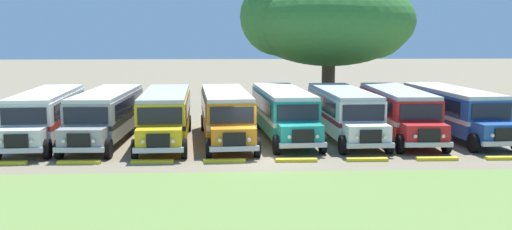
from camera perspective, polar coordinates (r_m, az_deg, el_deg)
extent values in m
plane|color=#84755B|center=(28.76, 0.38, -4.29)|extent=(220.00, 220.00, 0.00)
cube|color=olive|center=(21.46, 1.44, -8.57)|extent=(80.00, 9.66, 0.01)
cube|color=silver|center=(35.50, -19.65, 0.13)|extent=(3.02, 9.33, 2.10)
cube|color=red|center=(35.52, -19.64, -0.14)|extent=(3.05, 9.35, 0.24)
cube|color=black|center=(35.45, -17.58, 1.03)|extent=(0.50, 7.99, 0.80)
cube|color=black|center=(36.05, -21.54, 0.95)|extent=(0.50, 7.99, 0.80)
cube|color=silver|center=(35.37, -19.74, 1.99)|extent=(2.94, 9.22, 0.22)
cube|color=silver|center=(30.51, -21.94, -2.20)|extent=(2.28, 1.52, 1.05)
cube|color=black|center=(29.81, -22.33, -2.40)|extent=(1.10, 0.16, 0.70)
cube|color=#B7B7BC|center=(29.85, -22.31, -3.23)|extent=(2.41, 0.34, 0.24)
cube|color=black|center=(31.00, -21.70, -0.12)|extent=(2.20, 0.19, 0.84)
cube|color=red|center=(39.98, -18.09, 0.89)|extent=(0.90, 0.11, 1.30)
sphere|color=#EAE5C6|center=(29.57, -21.06, -2.42)|extent=(0.20, 0.20, 0.20)
sphere|color=#EAE5C6|center=(29.97, -23.64, -2.42)|extent=(0.20, 0.20, 0.20)
cylinder|color=black|center=(30.39, -19.66, -3.13)|extent=(0.34, 1.01, 1.00)
cylinder|color=black|center=(38.29, -16.78, -0.79)|extent=(0.34, 1.01, 1.00)
cylinder|color=black|center=(38.81, -20.26, -0.83)|extent=(0.34, 1.01, 1.00)
cube|color=#9E9993|center=(34.71, -14.26, 0.18)|extent=(2.74, 9.26, 2.10)
cube|color=#282828|center=(34.73, -14.25, -0.09)|extent=(2.77, 9.28, 0.24)
cube|color=black|center=(34.67, -12.13, 1.08)|extent=(0.25, 8.00, 0.80)
cube|color=black|center=(35.24, -16.19, 1.05)|extent=(0.25, 8.00, 0.80)
cube|color=beige|center=(34.57, -14.32, 2.09)|extent=(2.65, 9.16, 0.22)
cube|color=#9E9993|center=(29.71, -16.51, -2.21)|extent=(2.24, 1.46, 1.05)
cube|color=black|center=(29.00, -16.90, -2.42)|extent=(1.10, 0.13, 0.70)
cube|color=#B7B7BC|center=(29.04, -16.89, -3.27)|extent=(2.40, 0.26, 0.24)
cube|color=black|center=(30.19, -16.26, -0.07)|extent=(2.20, 0.12, 0.84)
cube|color=#282828|center=(39.19, -12.74, 0.95)|extent=(0.90, 0.08, 1.30)
sphere|color=#EAE5C6|center=(28.77, -15.58, -2.45)|extent=(0.20, 0.20, 0.20)
sphere|color=#EAE5C6|center=(29.15, -18.25, -2.43)|extent=(0.20, 0.20, 0.20)
cylinder|color=black|center=(29.60, -14.18, -3.20)|extent=(0.31, 1.01, 1.00)
cylinder|color=black|center=(30.24, -18.62, -3.14)|extent=(0.31, 1.01, 1.00)
cylinder|color=black|center=(37.52, -11.39, -0.78)|extent=(0.31, 1.01, 1.00)
cylinder|color=black|center=(38.02, -14.95, -0.78)|extent=(0.31, 1.01, 1.00)
cube|color=yellow|center=(33.94, -8.76, 0.16)|extent=(2.88, 9.30, 2.10)
cube|color=black|center=(33.96, -8.75, -0.12)|extent=(2.91, 9.32, 0.24)
cube|color=black|center=(34.11, -6.61, 1.09)|extent=(0.37, 7.99, 0.80)
cube|color=black|center=(34.28, -10.86, 1.03)|extent=(0.37, 7.99, 0.80)
cube|color=#B2B2B7|center=(33.80, -8.80, 2.11)|extent=(2.80, 9.19, 0.22)
cube|color=yellow|center=(28.80, -9.41, -2.30)|extent=(2.26, 1.49, 1.05)
cube|color=black|center=(28.07, -9.52, -2.52)|extent=(1.10, 0.15, 0.70)
cube|color=#B7B7BC|center=(28.11, -9.51, -3.40)|extent=(2.41, 0.30, 0.24)
cube|color=black|center=(29.30, -9.36, -0.10)|extent=(2.20, 0.15, 0.84)
cube|color=black|center=(38.53, -8.32, 0.94)|extent=(0.90, 0.10, 1.30)
sphere|color=#EAE5C6|center=(27.97, -8.10, -2.53)|extent=(0.20, 0.20, 0.20)
sphere|color=#EAE5C6|center=(28.09, -10.96, -2.55)|extent=(0.20, 0.20, 0.20)
cylinder|color=black|center=(28.93, -7.00, -3.27)|extent=(0.32, 1.01, 1.00)
cylinder|color=black|center=(29.11, -11.73, -3.30)|extent=(0.32, 1.01, 1.00)
cylinder|color=black|center=(37.00, -6.57, -0.79)|extent=(0.32, 1.01, 1.00)
cylinder|color=black|center=(37.15, -10.27, -0.83)|extent=(0.32, 1.01, 1.00)
cube|color=orange|center=(33.91, -2.98, 0.24)|extent=(3.18, 9.36, 2.10)
cube|color=white|center=(33.93, -2.98, -0.04)|extent=(3.21, 9.38, 0.24)
cube|color=black|center=(34.25, -0.90, 1.17)|extent=(0.63, 7.98, 0.80)
cube|color=black|center=(34.08, -5.15, 1.11)|extent=(0.63, 7.98, 0.80)
cube|color=beige|center=(33.77, -2.99, 2.19)|extent=(3.09, 9.25, 0.22)
cube|color=orange|center=(28.77, -2.25, -2.21)|extent=(2.30, 1.56, 1.05)
cube|color=black|center=(28.04, -2.12, -2.43)|extent=(1.10, 0.18, 0.70)
cube|color=#B7B7BC|center=(28.08, -2.11, -3.31)|extent=(2.41, 0.38, 0.24)
cube|color=black|center=(29.27, -2.36, -0.01)|extent=(2.20, 0.22, 0.84)
cube|color=white|center=(38.50, -3.45, 1.01)|extent=(0.90, 0.13, 1.30)
sphere|color=#EAE5C6|center=(28.06, -0.69, -2.42)|extent=(0.20, 0.20, 0.20)
sphere|color=#EAE5C6|center=(27.94, -3.55, -2.47)|extent=(0.20, 0.20, 0.20)
cylinder|color=black|center=(29.08, 0.10, -3.15)|extent=(0.35, 1.02, 1.00)
cylinder|color=black|center=(28.90, -4.63, -3.25)|extent=(0.35, 1.02, 1.00)
cylinder|color=black|center=(37.12, -1.44, -0.71)|extent=(0.35, 1.02, 1.00)
cylinder|color=black|center=(36.97, -5.14, -0.78)|extent=(0.35, 1.02, 1.00)
cube|color=teal|center=(34.77, 2.59, 0.44)|extent=(3.22, 9.37, 2.10)
cube|color=white|center=(34.79, 2.59, 0.16)|extent=(3.25, 9.39, 0.24)
cube|color=black|center=(35.23, 4.55, 1.34)|extent=(0.68, 7.98, 0.80)
cube|color=black|center=(34.81, 0.45, 1.28)|extent=(0.68, 7.98, 0.80)
cube|color=silver|center=(34.63, 2.61, 2.34)|extent=(3.14, 9.26, 0.22)
cube|color=teal|center=(29.70, 4.32, -1.91)|extent=(2.30, 1.57, 1.05)
cube|color=black|center=(28.98, 4.61, -2.11)|extent=(1.10, 0.19, 0.70)
cube|color=#B7B7BC|center=(29.02, 4.62, -2.96)|extent=(2.41, 0.39, 0.24)
cube|color=black|center=(30.19, 4.09, 0.23)|extent=(2.20, 0.23, 0.84)
cube|color=white|center=(39.30, 1.45, 1.16)|extent=(0.90, 0.13, 1.30)
sphere|color=#EAE5C6|center=(29.08, 5.99, -2.09)|extent=(0.20, 0.20, 0.20)
sphere|color=#EAE5C6|center=(28.80, 3.27, -2.16)|extent=(0.20, 0.20, 0.20)
cylinder|color=black|center=(30.15, 6.51, -2.80)|extent=(0.36, 1.02, 1.00)
cylinder|color=black|center=(29.67, 2.00, -2.93)|extent=(0.36, 1.02, 1.00)
cylinder|color=black|center=(38.05, 3.60, -0.51)|extent=(0.36, 1.02, 1.00)
cylinder|color=black|center=(37.68, 0.01, -0.58)|extent=(0.36, 1.02, 1.00)
cube|color=silver|center=(35.05, 8.40, 0.42)|extent=(2.89, 9.30, 2.10)
cube|color=maroon|center=(35.07, 8.40, 0.15)|extent=(2.92, 9.32, 0.24)
cube|color=black|center=(35.59, 10.30, 1.30)|extent=(0.38, 7.99, 0.80)
cube|color=black|center=(35.01, 6.28, 1.27)|extent=(0.38, 7.99, 0.80)
cube|color=#B2B2B7|center=(34.92, 8.44, 2.31)|extent=(2.81, 9.20, 0.22)
cube|color=silver|center=(30.06, 10.73, -1.90)|extent=(2.26, 1.49, 1.05)
cube|color=black|center=(29.35, 11.12, -2.10)|extent=(1.10, 0.15, 0.70)
cube|color=#B7B7BC|center=(29.39, 11.12, -2.94)|extent=(2.41, 0.30, 0.24)
cube|color=black|center=(30.54, 10.44, 0.20)|extent=(2.20, 0.15, 0.84)
cube|color=maroon|center=(39.53, 6.85, 1.15)|extent=(0.90, 0.10, 1.30)
sphere|color=#EAE5C6|center=(29.51, 12.45, -2.09)|extent=(0.20, 0.20, 0.20)
sphere|color=#EAE5C6|center=(29.12, 9.82, -2.15)|extent=(0.20, 0.20, 0.20)
cylinder|color=black|center=(30.59, 12.82, -2.79)|extent=(0.32, 1.01, 1.00)
cylinder|color=black|center=(29.95, 8.43, -2.91)|extent=(0.32, 1.01, 1.00)
cylinder|color=black|center=(38.36, 9.07, -0.53)|extent=(0.32, 1.01, 1.00)
cylinder|color=black|center=(37.85, 5.55, -0.58)|extent=(0.32, 1.01, 1.00)
cube|color=red|center=(35.90, 13.51, 0.46)|extent=(2.61, 9.23, 2.10)
cube|color=white|center=(35.93, 13.51, 0.20)|extent=(2.64, 9.25, 0.24)
cube|color=black|center=(36.49, 15.34, 1.31)|extent=(0.14, 8.00, 0.80)
cube|color=black|center=(35.82, 11.45, 1.31)|extent=(0.14, 8.00, 0.80)
cube|color=#B2B2B7|center=(35.78, 13.58, 2.30)|extent=(2.53, 9.13, 0.22)
cube|color=red|center=(30.96, 16.08, -1.79)|extent=(2.22, 1.43, 1.05)
cube|color=black|center=(30.27, 16.51, -1.98)|extent=(1.10, 0.11, 0.70)
cube|color=#B7B7BC|center=(30.30, 16.50, -2.80)|extent=(2.40, 0.23, 0.24)
cube|color=black|center=(31.44, 15.77, 0.26)|extent=(2.20, 0.09, 0.84)
cube|color=white|center=(40.35, 11.78, 1.18)|extent=(0.90, 0.07, 1.30)
sphere|color=#EAE5C6|center=(30.45, 17.79, -1.98)|extent=(0.20, 0.20, 0.20)
sphere|color=#EAE5C6|center=(30.01, 15.27, -2.02)|extent=(0.20, 0.20, 0.20)
cylinder|color=black|center=(31.54, 18.06, -2.67)|extent=(0.29, 1.00, 1.00)
cylinder|color=black|center=(30.80, 13.86, -2.75)|extent=(0.29, 1.00, 1.00)
cylinder|color=black|center=(39.23, 14.00, -0.48)|extent=(0.29, 1.00, 1.00)
cylinder|color=black|center=(38.64, 10.57, -0.50)|extent=(0.29, 1.00, 1.00)
cube|color=#23519E|center=(37.09, 18.44, 0.51)|extent=(3.25, 9.37, 2.10)
cube|color=silver|center=(37.12, 18.43, 0.25)|extent=(3.28, 9.40, 0.24)
cube|color=black|center=(37.87, 20.01, 1.34)|extent=(0.70, 7.98, 0.80)
cube|color=black|center=(36.77, 16.49, 1.31)|extent=(0.70, 7.98, 0.80)
cube|color=beige|center=(36.97, 18.52, 2.29)|extent=(3.16, 9.27, 0.22)
cube|color=#23519E|center=(32.53, 22.44, -1.63)|extent=(2.31, 1.58, 1.05)
cube|color=black|center=(31.90, 23.10, -1.80)|extent=(1.10, 0.19, 0.70)
cube|color=#B7B7BC|center=(31.93, 23.09, -2.57)|extent=(2.41, 0.40, 0.24)
cube|color=black|center=(32.96, 21.96, 0.32)|extent=(2.20, 0.24, 0.84)
cube|color=silver|center=(41.28, 15.66, 1.20)|extent=(0.90, 0.13, 1.30)
sphere|color=#EAE5C6|center=(31.51, 22.04, -1.86)|extent=(0.20, 0.20, 0.20)
cylinder|color=black|center=(32.13, 20.44, -2.59)|extent=(0.36, 1.02, 1.00)
cylinder|color=black|center=(40.43, 18.07, -0.39)|extent=(0.36, 1.02, 1.00)
cylinder|color=black|center=(39.46, 14.92, -0.46)|extent=(0.36, 1.02, 1.00)
cube|color=yellow|center=(29.92, -23.26, -4.32)|extent=(2.00, 0.36, 0.15)
cube|color=yellow|center=(28.89, -16.86, -4.43)|extent=(2.00, 0.36, 0.15)
cube|color=yellow|center=(28.24, -10.07, -4.49)|extent=(2.00, 0.36, 0.15)
cube|color=yellow|center=(28.00, -3.07, -4.48)|extent=(2.00, 0.36, 0.15)
cube|color=yellow|center=(28.18, 3.95, -4.41)|extent=(2.00, 0.36, 0.15)
cube|color=yellow|center=(28.78, 10.77, -4.28)|extent=(2.00, 0.36, 0.15)
cube|color=yellow|center=(29.75, 17.23, -4.09)|extent=(2.00, 0.36, 0.15)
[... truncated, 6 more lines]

